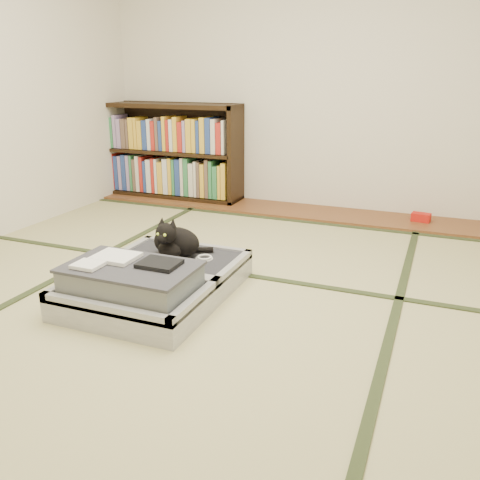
% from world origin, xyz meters
% --- Properties ---
extents(floor, '(4.50, 4.50, 0.00)m').
position_xyz_m(floor, '(0.00, 0.00, 0.00)').
color(floor, tan).
rests_on(floor, ground).
extents(wood_strip, '(4.00, 0.50, 0.02)m').
position_xyz_m(wood_strip, '(0.00, 2.00, 0.01)').
color(wood_strip, brown).
rests_on(wood_strip, ground).
extents(red_item, '(0.16, 0.11, 0.07)m').
position_xyz_m(red_item, '(1.02, 2.03, 0.06)').
color(red_item, red).
rests_on(red_item, wood_strip).
extents(room_shell, '(4.50, 4.50, 4.50)m').
position_xyz_m(room_shell, '(0.00, 0.00, 1.46)').
color(room_shell, white).
rests_on(room_shell, ground).
extents(tatami_borders, '(4.00, 4.50, 0.01)m').
position_xyz_m(tatami_borders, '(0.00, 0.49, 0.00)').
color(tatami_borders, '#2D381E').
rests_on(tatami_borders, ground).
extents(bookcase, '(1.45, 0.33, 0.93)m').
position_xyz_m(bookcase, '(-1.39, 2.07, 0.45)').
color(bookcase, black).
rests_on(bookcase, wood_strip).
extents(suitcase, '(0.76, 1.02, 0.30)m').
position_xyz_m(suitcase, '(-0.29, -0.11, 0.11)').
color(suitcase, '#B0B1B5').
rests_on(suitcase, floor).
extents(cat, '(0.34, 0.34, 0.27)m').
position_xyz_m(cat, '(-0.31, 0.18, 0.25)').
color(cat, black).
rests_on(cat, suitcase).
extents(cable_coil, '(0.11, 0.11, 0.03)m').
position_xyz_m(cable_coil, '(-0.12, 0.21, 0.16)').
color(cable_coil, white).
rests_on(cable_coil, suitcase).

